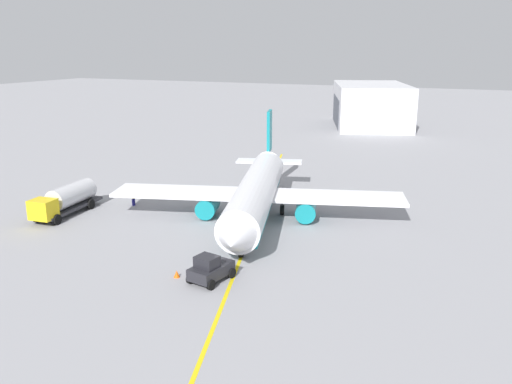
% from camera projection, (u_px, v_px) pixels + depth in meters
% --- Properties ---
extents(ground_plane, '(400.00, 400.00, 0.00)m').
position_uv_depth(ground_plane, '(256.00, 219.00, 55.96)').
color(ground_plane, '#939399').
extents(airplane, '(32.33, 30.88, 9.84)m').
position_uv_depth(airplane, '(257.00, 193.00, 55.69)').
color(airplane, white).
rests_on(airplane, ground).
extents(fuel_tanker, '(9.67, 3.49, 3.15)m').
position_uv_depth(fuel_tanker, '(66.00, 199.00, 57.16)').
color(fuel_tanker, '#2D2D33').
rests_on(fuel_tanker, ground).
extents(pushback_tug, '(3.90, 2.88, 2.20)m').
position_uv_depth(pushback_tug, '(210.00, 269.00, 40.96)').
color(pushback_tug, '#232328').
rests_on(pushback_tug, ground).
extents(refueling_worker, '(0.62, 0.62, 1.71)m').
position_uv_depth(refueling_worker, '(133.00, 198.00, 60.78)').
color(refueling_worker, navy).
rests_on(refueling_worker, ground).
extents(safety_cone_nose, '(0.51, 0.51, 0.56)m').
position_uv_depth(safety_cone_nose, '(177.00, 274.00, 41.84)').
color(safety_cone_nose, '#F2590F').
rests_on(safety_cone_nose, ground).
extents(distant_hangar, '(31.68, 23.68, 9.45)m').
position_uv_depth(distant_hangar, '(370.00, 105.00, 121.85)').
color(distant_hangar, silver).
rests_on(distant_hangar, ground).
extents(taxi_line_marking, '(68.22, 20.67, 0.01)m').
position_uv_depth(taxi_line_marking, '(256.00, 219.00, 55.96)').
color(taxi_line_marking, yellow).
rests_on(taxi_line_marking, ground).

